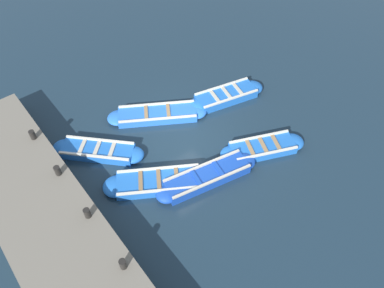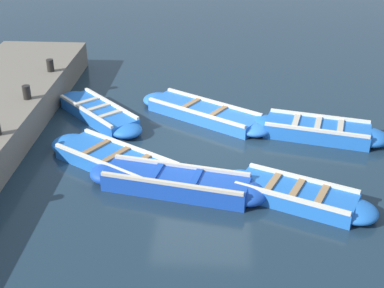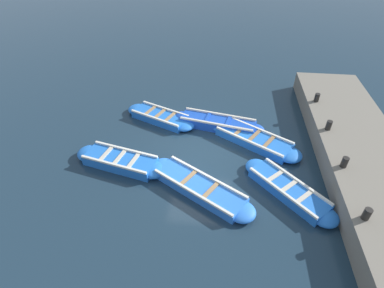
{
  "view_description": "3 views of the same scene",
  "coord_description": "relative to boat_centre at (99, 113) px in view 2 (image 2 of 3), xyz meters",
  "views": [
    {
      "loc": [
        5.61,
        7.38,
        10.71
      ],
      "look_at": [
        0.06,
        0.42,
        0.36
      ],
      "focal_mm": 35.0,
      "sensor_mm": 36.0,
      "label": 1
    },
    {
      "loc": [
        -0.43,
        11.18,
        6.12
      ],
      "look_at": [
        0.23,
        0.61,
        0.49
      ],
      "focal_mm": 50.0,
      "sensor_mm": 36.0,
      "label": 2
    },
    {
      "loc": [
        0.55,
        -8.36,
        7.2
      ],
      "look_at": [
        -0.37,
        -0.03,
        0.49
      ],
      "focal_mm": 28.0,
      "sensor_mm": 36.0,
      "label": 3
    }
  ],
  "objects": [
    {
      "name": "boat_near_quay",
      "position": [
        -5.66,
        0.71,
        0.02
      ],
      "size": [
        3.53,
        1.63,
        0.42
      ],
      "color": "blue",
      "rests_on": "ground"
    },
    {
      "name": "boat_outer_right",
      "position": [
        -4.82,
        3.66,
        -0.01
      ],
      "size": [
        3.3,
        2.07,
        0.38
      ],
      "color": "blue",
      "rests_on": "ground"
    },
    {
      "name": "boat_bow_out",
      "position": [
        -0.95,
        2.53,
        -0.0
      ],
      "size": [
        3.73,
        2.82,
        0.38
      ],
      "color": "blue",
      "rests_on": "ground"
    },
    {
      "name": "boat_centre",
      "position": [
        0.0,
        0.0,
        0.0
      ],
      "size": [
        2.95,
        3.03,
        0.39
      ],
      "color": "blue",
      "rests_on": "ground"
    },
    {
      "name": "bollard_north",
      "position": [
        1.64,
        -1.41,
        0.8
      ],
      "size": [
        0.2,
        0.2,
        0.35
      ],
      "primitive_type": "cylinder",
      "color": "black",
      "rests_on": "quay_wall"
    },
    {
      "name": "ground_plane",
      "position": [
        -2.87,
        1.59,
        -0.16
      ],
      "size": [
        120.0,
        120.0,
        0.0
      ],
      "primitive_type": "plane",
      "color": "#1C303F"
    },
    {
      "name": "boat_drifting",
      "position": [
        -2.37,
        3.4,
        0.03
      ],
      "size": [
        3.9,
        1.52,
        0.44
      ],
      "color": "#1947B7",
      "rests_on": "ground"
    },
    {
      "name": "bollard_mid_north",
      "position": [
        1.64,
        0.59,
        0.8
      ],
      "size": [
        0.2,
        0.2,
        0.35
      ],
      "primitive_type": "cylinder",
      "color": "black",
      "rests_on": "quay_wall"
    },
    {
      "name": "boat_stern_in",
      "position": [
        -2.8,
        -0.2,
        -0.01
      ],
      "size": [
        3.83,
        2.82,
        0.37
      ],
      "color": "blue",
      "rests_on": "ground"
    }
  ]
}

